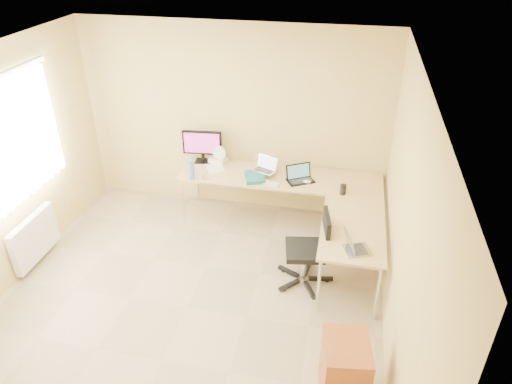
% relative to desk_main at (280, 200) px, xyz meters
% --- Properties ---
extents(floor, '(4.50, 4.50, 0.00)m').
position_rel_desk_main_xyz_m(floor, '(-0.72, -1.85, -0.36)').
color(floor, tan).
rests_on(floor, ground).
extents(ceiling, '(4.50, 4.50, 0.00)m').
position_rel_desk_main_xyz_m(ceiling, '(-0.72, -1.85, 2.24)').
color(ceiling, white).
rests_on(ceiling, ground).
extents(wall_back, '(4.50, 0.00, 4.50)m').
position_rel_desk_main_xyz_m(wall_back, '(-0.72, 0.40, 0.93)').
color(wall_back, '#D2BF74').
rests_on(wall_back, ground).
extents(wall_right, '(0.00, 4.50, 4.50)m').
position_rel_desk_main_xyz_m(wall_right, '(1.38, -1.85, 0.93)').
color(wall_right, '#D2BF74').
rests_on(wall_right, ground).
extents(desk_main, '(2.65, 0.70, 0.73)m').
position_rel_desk_main_xyz_m(desk_main, '(0.00, 0.00, 0.00)').
color(desk_main, tan).
rests_on(desk_main, ground).
extents(desk_return, '(0.70, 1.30, 0.73)m').
position_rel_desk_main_xyz_m(desk_return, '(0.98, -1.00, 0.00)').
color(desk_return, tan).
rests_on(desk_return, ground).
extents(monitor, '(0.56, 0.22, 0.46)m').
position_rel_desk_main_xyz_m(monitor, '(-1.13, 0.20, 0.60)').
color(monitor, black).
rests_on(monitor, desk_main).
extents(book_stack, '(0.33, 0.39, 0.05)m').
position_rel_desk_main_xyz_m(book_stack, '(-0.32, -0.14, 0.39)').
color(book_stack, '#195D5A').
rests_on(book_stack, desk_main).
extents(laptop_center, '(0.35, 0.32, 0.19)m').
position_rel_desk_main_xyz_m(laptop_center, '(-0.22, -0.00, 0.51)').
color(laptop_center, silver).
rests_on(laptop_center, desk_main).
extents(laptop_black, '(0.42, 0.39, 0.21)m').
position_rel_desk_main_xyz_m(laptop_black, '(0.27, -0.08, 0.47)').
color(laptop_black, black).
rests_on(laptop_black, desk_main).
extents(keyboard, '(0.39, 0.20, 0.02)m').
position_rel_desk_main_xyz_m(keyboard, '(-0.17, -0.22, 0.37)').
color(keyboard, silver).
rests_on(keyboard, desk_main).
extents(mouse, '(0.12, 0.10, 0.04)m').
position_rel_desk_main_xyz_m(mouse, '(0.36, -0.11, 0.38)').
color(mouse, white).
rests_on(mouse, desk_main).
extents(mug, '(0.10, 0.10, 0.09)m').
position_rel_desk_main_xyz_m(mug, '(-1.00, -0.29, 0.41)').
color(mug, silver).
rests_on(mug, desk_main).
extents(cd_stack, '(0.13, 0.13, 0.03)m').
position_rel_desk_main_xyz_m(cd_stack, '(-0.34, -0.22, 0.38)').
color(cd_stack, silver).
rests_on(cd_stack, desk_main).
extents(water_bottle, '(0.09, 0.09, 0.27)m').
position_rel_desk_main_xyz_m(water_bottle, '(-1.13, -0.30, 0.50)').
color(water_bottle, '#4F7FC2').
rests_on(water_bottle, desk_main).
extents(papers, '(0.35, 0.39, 0.01)m').
position_rel_desk_main_xyz_m(papers, '(-0.91, 0.05, 0.37)').
color(papers, white).
rests_on(papers, desk_main).
extents(white_box, '(0.26, 0.21, 0.08)m').
position_rel_desk_main_xyz_m(white_box, '(-0.91, 0.20, 0.41)').
color(white_box, beige).
rests_on(white_box, desk_main).
extents(desk_fan, '(0.23, 0.23, 0.25)m').
position_rel_desk_main_xyz_m(desk_fan, '(-0.88, 0.20, 0.49)').
color(desk_fan, white).
rests_on(desk_fan, desk_main).
extents(black_cup, '(0.10, 0.10, 0.13)m').
position_rel_desk_main_xyz_m(black_cup, '(0.82, -0.30, 0.43)').
color(black_cup, black).
rests_on(black_cup, desk_main).
extents(laptop_return, '(0.36, 0.33, 0.20)m').
position_rel_desk_main_xyz_m(laptop_return, '(1.03, -1.42, 0.46)').
color(laptop_return, '#ADAEBA').
rests_on(laptop_return, desk_return).
extents(office_chair, '(0.65, 0.65, 0.94)m').
position_rel_desk_main_xyz_m(office_chair, '(0.47, -1.15, 0.14)').
color(office_chair, black).
rests_on(office_chair, ground).
extents(cabinet, '(0.44, 0.51, 0.65)m').
position_rel_desk_main_xyz_m(cabinet, '(0.99, -2.64, -0.01)').
color(cabinet, brown).
rests_on(cabinet, ground).
extents(radiator, '(0.09, 0.80, 0.55)m').
position_rel_desk_main_xyz_m(radiator, '(-2.75, -1.45, -0.02)').
color(radiator, white).
rests_on(radiator, ground).
extents(window, '(0.10, 1.80, 1.40)m').
position_rel_desk_main_xyz_m(window, '(-2.78, -1.45, 1.19)').
color(window, white).
rests_on(window, wall_left).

